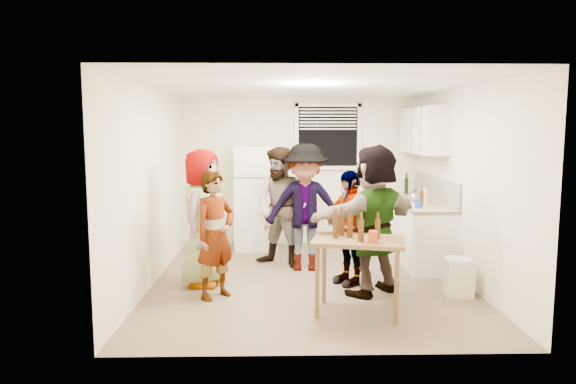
{
  "coord_description": "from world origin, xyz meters",
  "views": [
    {
      "loc": [
        -0.41,
        -6.53,
        1.96
      ],
      "look_at": [
        -0.27,
        0.17,
        1.15
      ],
      "focal_mm": 32.0,
      "sensor_mm": 36.0,
      "label": 1
    }
  ],
  "objects_px": {
    "serving_table": "(358,312)",
    "guest_back_right": "(305,269)",
    "wine_bottle": "(406,194)",
    "beer_bottle_table": "(377,238)",
    "red_cup": "(373,242)",
    "beer_bottle_counter": "(421,206)",
    "guest_orange": "(373,293)",
    "guest_grey": "(204,284)",
    "guest_black": "(348,284)",
    "trash_bin": "(458,275)",
    "blue_cup": "(418,208)",
    "guest_stripe": "(216,297)",
    "guest_back_left": "(282,266)",
    "kettle": "(414,201)",
    "refrigerator": "(257,198)"
  },
  "relations": [
    {
      "from": "serving_table",
      "to": "refrigerator",
      "type": "bearing_deg",
      "value": 111.34
    },
    {
      "from": "beer_bottle_table",
      "to": "guest_back_left",
      "type": "height_order",
      "value": "beer_bottle_table"
    },
    {
      "from": "guest_stripe",
      "to": "guest_grey",
      "type": "bearing_deg",
      "value": 66.04
    },
    {
      "from": "guest_back_right",
      "to": "guest_orange",
      "type": "bearing_deg",
      "value": -51.99
    },
    {
      "from": "beer_bottle_counter",
      "to": "refrigerator",
      "type": "bearing_deg",
      "value": 149.91
    },
    {
      "from": "beer_bottle_counter",
      "to": "blue_cup",
      "type": "bearing_deg",
      "value": -120.63
    },
    {
      "from": "refrigerator",
      "to": "guest_back_left",
      "type": "distance_m",
      "value": 1.48
    },
    {
      "from": "serving_table",
      "to": "guest_stripe",
      "type": "height_order",
      "value": "serving_table"
    },
    {
      "from": "beer_bottle_table",
      "to": "red_cup",
      "type": "distance_m",
      "value": 0.21
    },
    {
      "from": "refrigerator",
      "to": "trash_bin",
      "type": "height_order",
      "value": "refrigerator"
    },
    {
      "from": "guest_back_left",
      "to": "red_cup",
      "type": "bearing_deg",
      "value": -35.72
    },
    {
      "from": "kettle",
      "to": "serving_table",
      "type": "relative_size",
      "value": 0.22
    },
    {
      "from": "guest_back_right",
      "to": "blue_cup",
      "type": "bearing_deg",
      "value": -3.8
    },
    {
      "from": "beer_bottle_counter",
      "to": "beer_bottle_table",
      "type": "relative_size",
      "value": 1.08
    },
    {
      "from": "wine_bottle",
      "to": "beer_bottle_counter",
      "type": "distance_m",
      "value": 1.45
    },
    {
      "from": "kettle",
      "to": "guest_grey",
      "type": "bearing_deg",
      "value": -175.47
    },
    {
      "from": "beer_bottle_counter",
      "to": "guest_black",
      "type": "height_order",
      "value": "beer_bottle_counter"
    },
    {
      "from": "guest_grey",
      "to": "guest_back_left",
      "type": "height_order",
      "value": "guest_back_left"
    },
    {
      "from": "beer_bottle_counter",
      "to": "trash_bin",
      "type": "height_order",
      "value": "beer_bottle_counter"
    },
    {
      "from": "serving_table",
      "to": "guest_back_right",
      "type": "relative_size",
      "value": 0.54
    },
    {
      "from": "beer_bottle_table",
      "to": "guest_grey",
      "type": "relative_size",
      "value": 0.12
    },
    {
      "from": "trash_bin",
      "to": "red_cup",
      "type": "height_order",
      "value": "red_cup"
    },
    {
      "from": "red_cup",
      "to": "trash_bin",
      "type": "bearing_deg",
      "value": 32.22
    },
    {
      "from": "guest_orange",
      "to": "trash_bin",
      "type": "bearing_deg",
      "value": 137.93
    },
    {
      "from": "beer_bottle_table",
      "to": "blue_cup",
      "type": "bearing_deg",
      "value": 61.01
    },
    {
      "from": "guest_back_left",
      "to": "beer_bottle_counter",
      "type": "bearing_deg",
      "value": 24.28
    },
    {
      "from": "beer_bottle_counter",
      "to": "guest_grey",
      "type": "height_order",
      "value": "beer_bottle_counter"
    },
    {
      "from": "wine_bottle",
      "to": "guest_stripe",
      "type": "distance_m",
      "value": 4.0
    },
    {
      "from": "serving_table",
      "to": "guest_back_right",
      "type": "bearing_deg",
      "value": 105.26
    },
    {
      "from": "guest_stripe",
      "to": "guest_back_right",
      "type": "height_order",
      "value": "guest_back_right"
    },
    {
      "from": "red_cup",
      "to": "guest_black",
      "type": "height_order",
      "value": "red_cup"
    },
    {
      "from": "refrigerator",
      "to": "guest_stripe",
      "type": "relative_size",
      "value": 1.14
    },
    {
      "from": "guest_black",
      "to": "beer_bottle_table",
      "type": "bearing_deg",
      "value": -21.38
    },
    {
      "from": "trash_bin",
      "to": "red_cup",
      "type": "distance_m",
      "value": 1.49
    },
    {
      "from": "blue_cup",
      "to": "guest_stripe",
      "type": "relative_size",
      "value": 0.08
    },
    {
      "from": "wine_bottle",
      "to": "guest_grey",
      "type": "relative_size",
      "value": 0.15
    },
    {
      "from": "wine_bottle",
      "to": "beer_bottle_counter",
      "type": "xyz_separation_m",
      "value": [
        -0.15,
        -1.44,
        -0.0
      ]
    },
    {
      "from": "red_cup",
      "to": "guest_stripe",
      "type": "bearing_deg",
      "value": 157.35
    },
    {
      "from": "guest_grey",
      "to": "guest_black",
      "type": "xyz_separation_m",
      "value": [
        1.86,
        -0.02,
        0.0
      ]
    },
    {
      "from": "trash_bin",
      "to": "guest_orange",
      "type": "bearing_deg",
      "value": 174.63
    },
    {
      "from": "beer_bottle_counter",
      "to": "beer_bottle_table",
      "type": "xyz_separation_m",
      "value": [
        -0.94,
        -1.69,
        -0.09
      ]
    },
    {
      "from": "beer_bottle_table",
      "to": "guest_black",
      "type": "relative_size",
      "value": 0.14
    },
    {
      "from": "kettle",
      "to": "beer_bottle_table",
      "type": "xyz_separation_m",
      "value": [
        -0.99,
        -2.25,
        -0.09
      ]
    },
    {
      "from": "guest_back_left",
      "to": "guest_black",
      "type": "height_order",
      "value": "guest_back_left"
    },
    {
      "from": "beer_bottle_table",
      "to": "guest_back_right",
      "type": "bearing_deg",
      "value": 111.52
    },
    {
      "from": "beer_bottle_counter",
      "to": "blue_cup",
      "type": "relative_size",
      "value": 1.89
    },
    {
      "from": "blue_cup",
      "to": "red_cup",
      "type": "height_order",
      "value": "blue_cup"
    },
    {
      "from": "wine_bottle",
      "to": "beer_bottle_table",
      "type": "relative_size",
      "value": 1.27
    },
    {
      "from": "refrigerator",
      "to": "kettle",
      "type": "bearing_deg",
      "value": -18.54
    },
    {
      "from": "wine_bottle",
      "to": "guest_orange",
      "type": "xyz_separation_m",
      "value": [
        -1.01,
        -2.5,
        -0.9
      ]
    }
  ]
}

